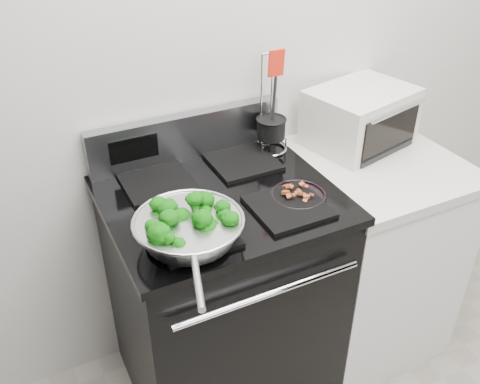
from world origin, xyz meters
TOP-DOWN VIEW (x-y plane):
  - back_wall at (0.00, 1.75)m, footprint 4.00×0.02m
  - gas_range at (-0.30, 1.41)m, footprint 0.79×0.69m
  - counter at (0.39, 1.41)m, footprint 0.62×0.68m
  - skillet at (-0.49, 1.22)m, footprint 0.34×0.53m
  - broccoli_pile at (-0.49, 1.22)m, footprint 0.27×0.27m
  - bacon_plate at (-0.06, 1.28)m, footprint 0.19×0.19m
  - utensil_holder at (0.02, 1.62)m, footprint 0.13×0.13m
  - toaster_oven at (0.40, 1.57)m, footprint 0.47×0.39m

SIDE VIEW (x-z plane):
  - counter at x=0.39m, z-range 0.00..0.92m
  - gas_range at x=-0.30m, z-range -0.08..1.05m
  - bacon_plate at x=-0.06m, z-range 0.95..0.99m
  - skillet at x=-0.49m, z-range 0.97..1.04m
  - utensil_holder at x=0.02m, z-range 0.82..1.23m
  - broccoli_pile at x=-0.49m, z-range 0.98..1.07m
  - toaster_oven at x=0.40m, z-range 0.92..1.15m
  - back_wall at x=0.00m, z-range 0.00..2.70m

